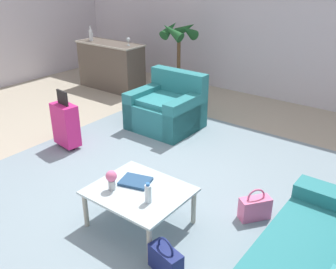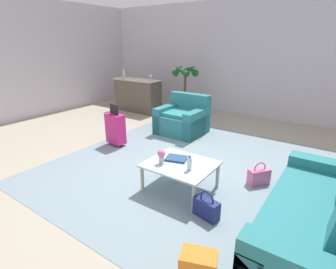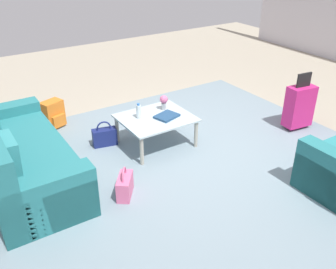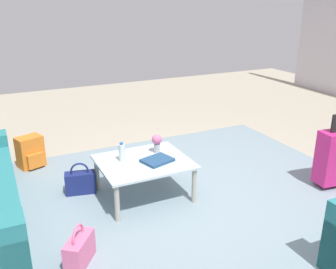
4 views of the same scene
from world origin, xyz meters
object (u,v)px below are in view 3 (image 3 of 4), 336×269
(handbag_pink, at_px, (125,186))
(backpack_orange, at_px, (53,114))
(coffee_table, at_px, (156,120))
(flower_vase, at_px, (164,101))
(coffee_table_book, at_px, (167,116))
(water_bottle, at_px, (139,111))
(handbag_navy, at_px, (105,137))
(couch, at_px, (15,160))
(suitcase_magenta, at_px, (299,106))

(handbag_pink, xyz_separation_m, backpack_orange, (0.12, -2.08, 0.06))
(coffee_table, height_order, flower_vase, flower_vase)
(coffee_table_book, bearing_deg, handbag_pink, 19.03)
(water_bottle, xyz_separation_m, flower_vase, (-0.42, -0.05, 0.03))
(water_bottle, distance_m, handbag_pink, 1.18)
(water_bottle, bearing_deg, handbag_navy, -32.74)
(coffee_table, xyz_separation_m, water_bottle, (0.20, -0.10, 0.14))
(couch, xyz_separation_m, handbag_pink, (-0.92, 0.89, -0.17))
(suitcase_magenta, bearing_deg, coffee_table, -19.29)
(water_bottle, bearing_deg, couch, 0.00)
(coffee_table, relative_size, water_bottle, 4.55)
(couch, height_order, water_bottle, couch)
(water_bottle, relative_size, suitcase_magenta, 0.24)
(couch, height_order, handbag_pink, couch)
(couch, distance_m, handbag_navy, 1.24)
(handbag_navy, bearing_deg, water_bottle, 147.26)
(suitcase_magenta, xyz_separation_m, backpack_orange, (3.00, -1.99, -0.16))
(water_bottle, xyz_separation_m, handbag_navy, (0.40, -0.26, -0.38))
(couch, xyz_separation_m, water_bottle, (-1.60, 0.00, 0.20))
(suitcase_magenta, bearing_deg, handbag_pink, 1.87)
(couch, xyz_separation_m, handbag_navy, (-1.20, -0.26, -0.17))
(flower_vase, height_order, suitcase_magenta, suitcase_magenta)
(suitcase_magenta, height_order, handbag_pink, suitcase_magenta)
(coffee_table_book, bearing_deg, flower_vase, -130.09)
(couch, relative_size, flower_vase, 10.39)
(backpack_orange, bearing_deg, coffee_table_book, 129.17)
(coffee_table_book, distance_m, handbag_navy, 0.89)
(water_bottle, distance_m, coffee_table_book, 0.38)
(coffee_table, bearing_deg, coffee_table_book, 146.31)
(water_bottle, relative_size, flower_vase, 1.00)
(coffee_table_book, relative_size, backpack_orange, 0.74)
(couch, height_order, flower_vase, couch)
(handbag_pink, xyz_separation_m, handbag_navy, (-0.28, -1.15, 0.00))
(water_bottle, height_order, backpack_orange, water_bottle)
(couch, bearing_deg, handbag_navy, -167.89)
(coffee_table_book, bearing_deg, couch, -21.96)
(coffee_table, bearing_deg, backpack_orange, -52.32)
(handbag_pink, bearing_deg, coffee_table, -137.83)
(couch, height_order, suitcase_magenta, couch)
(water_bottle, height_order, handbag_pink, water_bottle)
(water_bottle, relative_size, handbag_navy, 0.57)
(coffee_table, distance_m, water_bottle, 0.27)
(coffee_table, height_order, handbag_pink, coffee_table)
(coffee_table_book, bearing_deg, handbag_navy, -47.85)
(water_bottle, distance_m, flower_vase, 0.42)
(handbag_pink, height_order, handbag_navy, same)
(couch, height_order, backpack_orange, couch)
(flower_vase, bearing_deg, handbag_navy, -14.16)
(couch, relative_size, suitcase_magenta, 2.51)
(water_bottle, bearing_deg, coffee_table_book, 150.64)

